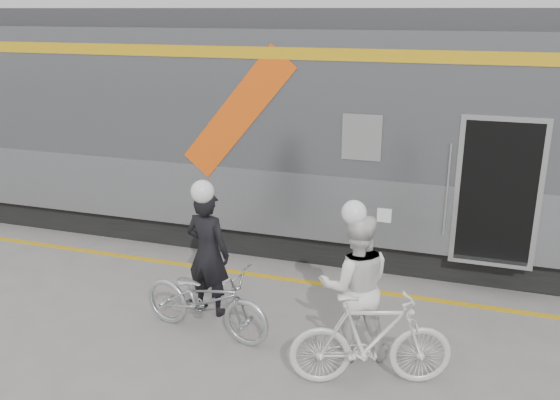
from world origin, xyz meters
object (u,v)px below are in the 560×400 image
at_px(man, 208,253).
at_px(woman, 355,286).
at_px(bicycle_right, 371,340).
at_px(bicycle_left, 205,299).

relative_size(man, woman, 0.98).
xyz_separation_m(man, bicycle_right, (2.43, -0.98, -0.34)).
relative_size(man, bicycle_left, 0.95).
bearing_deg(man, bicycle_right, 167.25).
bearing_deg(woman, man, -29.71).
bearing_deg(bicycle_left, man, 29.16).
xyz_separation_m(man, woman, (2.13, -0.43, 0.02)).
bearing_deg(woman, bicycle_right, 100.28).
xyz_separation_m(woman, bicycle_right, (0.30, -0.55, -0.36)).
height_order(woman, bicycle_right, woman).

